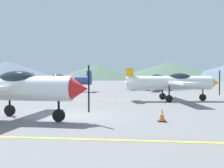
{
  "coord_description": "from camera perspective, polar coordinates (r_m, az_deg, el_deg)",
  "views": [
    {
      "loc": [
        3.53,
        -11.79,
        2.04
      ],
      "look_at": [
        0.75,
        14.0,
        1.2
      ],
      "focal_mm": 39.67,
      "sensor_mm": 36.0,
      "label": 1
    }
  ],
  "objects": [
    {
      "name": "hill_centerleft",
      "position": [
        134.72,
        -3.17,
        2.81
      ],
      "size": [
        52.21,
        52.21,
        8.62
      ],
      "primitive_type": "cone",
      "color": "#4C6651",
      "rests_on": "ground_plane"
    },
    {
      "name": "apron_line_near",
      "position": [
        8.74,
        -18.29,
        -11.69
      ],
      "size": [
        80.0,
        0.16,
        0.01
      ],
      "primitive_type": "cube",
      "color": "yellow",
      "rests_on": "ground_plane"
    },
    {
      "name": "ground_plane",
      "position": [
        12.47,
        -10.48,
        -7.58
      ],
      "size": [
        400.0,
        400.0,
        0.0
      ],
      "primitive_type": "plane",
      "color": "slate"
    },
    {
      "name": "airplane_mid",
      "position": [
        20.76,
        13.63,
        0.38
      ],
      "size": [
        7.89,
        9.05,
        2.7
      ],
      "color": "white",
      "rests_on": "ground_plane"
    },
    {
      "name": "airplane_far",
      "position": [
        32.6,
        -11.3,
        0.91
      ],
      "size": [
        7.82,
        9.01,
        2.7
      ],
      "color": "#33478C",
      "rests_on": "ground_plane"
    },
    {
      "name": "airplane_back",
      "position": [
        36.02,
        9.28,
        1.01
      ],
      "size": [
        7.9,
        9.04,
        2.7
      ],
      "color": "#33478C",
      "rests_on": "ground_plane"
    },
    {
      "name": "airplane_near",
      "position": [
        12.35,
        -23.32,
        -0.69
      ],
      "size": [
        7.84,
        9.03,
        2.7
      ],
      "color": "white",
      "rests_on": "ground_plane"
    },
    {
      "name": "hill_centerright",
      "position": [
        154.09,
        13.12,
        2.97
      ],
      "size": [
        73.0,
        73.0,
        10.34
      ],
      "primitive_type": "cone",
      "color": "#4C6651",
      "rests_on": "ground_plane"
    },
    {
      "name": "traffic_cone_front",
      "position": [
        11.34,
        11.43,
        -7.06
      ],
      "size": [
        0.36,
        0.36,
        0.59
      ],
      "color": "black",
      "rests_on": "ground_plane"
    },
    {
      "name": "hill_left",
      "position": [
        159.06,
        -22.75,
        2.91
      ],
      "size": [
        61.76,
        61.76,
        10.74
      ],
      "primitive_type": "cone",
      "color": "slate",
      "rests_on": "ground_plane"
    },
    {
      "name": "apron_line_far",
      "position": [
        21.0,
        -3.57,
        -3.71
      ],
      "size": [
        80.0,
        0.16,
        0.01
      ],
      "primitive_type": "cube",
      "color": "yellow",
      "rests_on": "ground_plane"
    }
  ]
}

